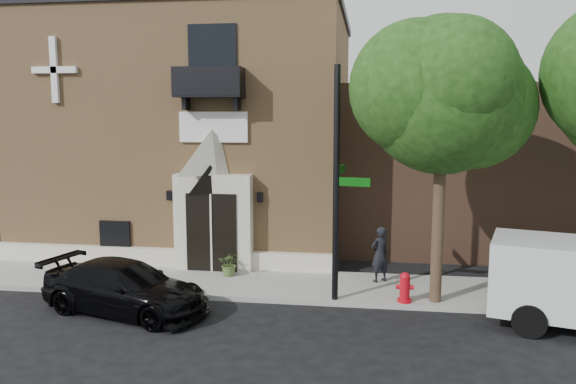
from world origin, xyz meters
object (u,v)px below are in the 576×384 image
black_sedan (125,288)px  dumpster (531,280)px  fire_hydrant (405,287)px  pedestrian_near (380,254)px  street_sign (337,184)px

black_sedan → dumpster: size_ratio=2.35×
fire_hydrant → dumpster: size_ratio=0.42×
dumpster → pedestrian_near: 4.34m
black_sedan → street_sign: bearing=-60.3°
dumpster → pedestrian_near: (-4.15, 1.25, 0.27)m
black_sedan → street_sign: size_ratio=0.73×
street_sign → fire_hydrant: (1.91, 0.02, -2.85)m
black_sedan → pedestrian_near: bearing=-49.1°
dumpster → pedestrian_near: bearing=143.4°
fire_hydrant → dumpster: 3.55m
street_sign → fire_hydrant: 3.43m
black_sedan → dumpster: (11.00, 2.08, 0.05)m
fire_hydrant → dumpster: (3.49, 0.60, 0.18)m
black_sedan → fire_hydrant: black_sedan is taller
street_sign → black_sedan: bearing=-154.8°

